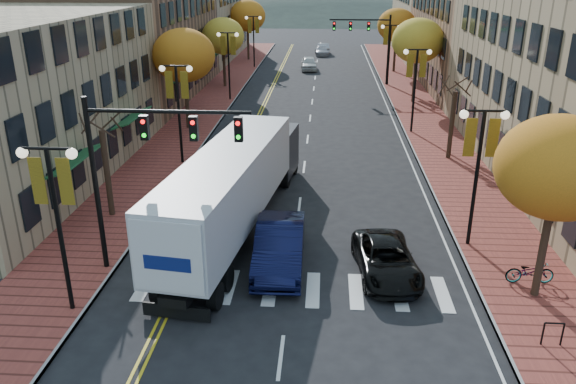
% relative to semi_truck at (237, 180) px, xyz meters
% --- Properties ---
extents(ground, '(200.00, 200.00, 0.00)m').
position_rel_semi_truck_xyz_m(ground, '(2.68, -7.19, -2.36)').
color(ground, black).
rests_on(ground, ground).
extents(sidewalk_left, '(4.00, 85.00, 0.15)m').
position_rel_semi_truck_xyz_m(sidewalk_left, '(-6.32, 25.31, -2.29)').
color(sidewalk_left, brown).
rests_on(sidewalk_left, ground).
extents(sidewalk_right, '(4.00, 85.00, 0.15)m').
position_rel_semi_truck_xyz_m(sidewalk_right, '(11.68, 25.31, -2.29)').
color(sidewalk_right, brown).
rests_on(sidewalk_right, ground).
extents(building_left_mid, '(12.00, 24.00, 11.00)m').
position_rel_semi_truck_xyz_m(building_left_mid, '(-14.32, 28.81, 3.14)').
color(building_left_mid, brown).
rests_on(building_left_mid, ground).
extents(building_left_far, '(12.00, 26.00, 9.50)m').
position_rel_semi_truck_xyz_m(building_left_far, '(-14.32, 53.81, 2.39)').
color(building_left_far, '#9E8966').
rests_on(building_left_far, ground).
extents(building_right_mid, '(15.00, 24.00, 10.00)m').
position_rel_semi_truck_xyz_m(building_right_mid, '(21.18, 34.81, 2.64)').
color(building_right_mid, brown).
rests_on(building_right_mid, ground).
extents(building_right_far, '(15.00, 20.00, 11.00)m').
position_rel_semi_truck_xyz_m(building_right_far, '(21.18, 56.81, 3.14)').
color(building_right_far, '#9E8966').
rests_on(building_right_far, ground).
extents(tree_left_a, '(0.28, 0.28, 4.20)m').
position_rel_semi_truck_xyz_m(tree_left_a, '(-6.32, 0.81, -0.11)').
color(tree_left_a, '#382619').
rests_on(tree_left_a, sidewalk_left).
extents(tree_left_b, '(4.48, 4.48, 7.21)m').
position_rel_semi_truck_xyz_m(tree_left_b, '(-6.32, 16.81, 3.08)').
color(tree_left_b, '#382619').
rests_on(tree_left_b, sidewalk_left).
extents(tree_left_c, '(4.16, 4.16, 6.69)m').
position_rel_semi_truck_xyz_m(tree_left_c, '(-6.32, 32.81, 2.69)').
color(tree_left_c, '#382619').
rests_on(tree_left_c, sidewalk_left).
extents(tree_left_d, '(4.61, 4.61, 7.42)m').
position_rel_semi_truck_xyz_m(tree_left_d, '(-6.32, 50.81, 3.24)').
color(tree_left_d, '#382619').
rests_on(tree_left_d, sidewalk_left).
extents(tree_right_a, '(4.16, 4.16, 6.69)m').
position_rel_semi_truck_xyz_m(tree_right_a, '(11.68, -5.19, 2.69)').
color(tree_right_a, '#382619').
rests_on(tree_right_a, sidewalk_right).
extents(tree_right_b, '(0.28, 0.28, 4.20)m').
position_rel_semi_truck_xyz_m(tree_right_b, '(11.68, 10.81, -0.11)').
color(tree_right_b, '#382619').
rests_on(tree_right_b, sidewalk_right).
extents(tree_right_c, '(4.48, 4.48, 7.21)m').
position_rel_semi_truck_xyz_m(tree_right_c, '(11.68, 26.81, 3.08)').
color(tree_right_c, '#382619').
rests_on(tree_right_c, sidewalk_right).
extents(tree_right_d, '(4.35, 4.35, 7.00)m').
position_rel_semi_truck_xyz_m(tree_right_d, '(11.68, 42.81, 2.93)').
color(tree_right_d, '#382619').
rests_on(tree_right_d, sidewalk_right).
extents(lamp_left_a, '(1.96, 0.36, 6.05)m').
position_rel_semi_truck_xyz_m(lamp_left_a, '(-4.82, -7.19, 1.93)').
color(lamp_left_a, black).
rests_on(lamp_left_a, ground).
extents(lamp_left_b, '(1.96, 0.36, 6.05)m').
position_rel_semi_truck_xyz_m(lamp_left_b, '(-4.82, 8.81, 1.93)').
color(lamp_left_b, black).
rests_on(lamp_left_b, ground).
extents(lamp_left_c, '(1.96, 0.36, 6.05)m').
position_rel_semi_truck_xyz_m(lamp_left_c, '(-4.82, 26.81, 1.93)').
color(lamp_left_c, black).
rests_on(lamp_left_c, ground).
extents(lamp_left_d, '(1.96, 0.36, 6.05)m').
position_rel_semi_truck_xyz_m(lamp_left_d, '(-4.82, 44.81, 1.93)').
color(lamp_left_d, black).
rests_on(lamp_left_d, ground).
extents(lamp_right_a, '(1.96, 0.36, 6.05)m').
position_rel_semi_truck_xyz_m(lamp_right_a, '(10.18, -1.19, 1.93)').
color(lamp_right_a, black).
rests_on(lamp_right_a, ground).
extents(lamp_right_b, '(1.96, 0.36, 6.05)m').
position_rel_semi_truck_xyz_m(lamp_right_b, '(10.18, 16.81, 1.93)').
color(lamp_right_b, black).
rests_on(lamp_right_b, ground).
extents(lamp_right_c, '(1.96, 0.36, 6.05)m').
position_rel_semi_truck_xyz_m(lamp_right_c, '(10.18, 34.81, 1.93)').
color(lamp_right_c, black).
rests_on(lamp_right_c, ground).
extents(traffic_mast_near, '(6.10, 0.35, 7.00)m').
position_rel_semi_truck_xyz_m(traffic_mast_near, '(-2.80, -4.19, 2.56)').
color(traffic_mast_near, black).
rests_on(traffic_mast_near, ground).
extents(traffic_mast_far, '(6.10, 0.34, 7.00)m').
position_rel_semi_truck_xyz_m(traffic_mast_far, '(8.16, 34.81, 2.56)').
color(traffic_mast_far, black).
rests_on(traffic_mast_far, ground).
extents(semi_truck, '(4.74, 16.38, 4.04)m').
position_rel_semi_truck_xyz_m(semi_truck, '(0.00, 0.00, 0.00)').
color(semi_truck, black).
rests_on(semi_truck, ground).
extents(navy_sedan, '(2.00, 5.48, 1.79)m').
position_rel_semi_truck_xyz_m(navy_sedan, '(2.18, -3.43, -1.47)').
color(navy_sedan, black).
rests_on(navy_sedan, ground).
extents(black_suv, '(2.67, 4.97, 1.33)m').
position_rel_semi_truck_xyz_m(black_suv, '(6.40, -3.85, -1.70)').
color(black_suv, black).
rests_on(black_suv, ground).
extents(car_far_white, '(2.13, 4.65, 1.54)m').
position_rel_semi_truck_xyz_m(car_far_white, '(1.80, 43.91, -1.59)').
color(car_far_white, silver).
rests_on(car_far_white, ground).
extents(car_far_silver, '(2.10, 4.51, 1.27)m').
position_rel_semi_truck_xyz_m(car_far_silver, '(3.18, 56.33, -1.73)').
color(car_far_silver, '#A9A8B0').
rests_on(car_far_silver, ground).
extents(car_far_oncoming, '(1.84, 4.41, 1.42)m').
position_rel_semi_truck_xyz_m(car_far_oncoming, '(3.40, 57.88, -1.66)').
color(car_far_oncoming, '#AAA9B1').
rests_on(car_far_oncoming, ground).
extents(bicycle, '(1.82, 0.69, 0.94)m').
position_rel_semi_truck_xyz_m(bicycle, '(11.71, -4.36, -1.74)').
color(bicycle, gray).
rests_on(bicycle, sidewalk_right).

